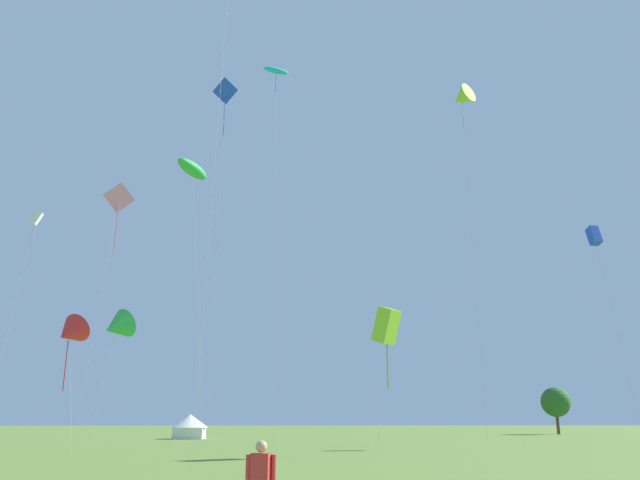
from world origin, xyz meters
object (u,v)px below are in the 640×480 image
object	(u,v)px
kite_lime_box	(386,326)
kite_pink_diamond	(119,202)
kite_cyan_parafoil	(276,72)
kite_white_box	(36,219)
kite_green_delta	(116,327)
tree_distant_right	(556,402)
festival_tent_left	(190,425)
kite_lime_delta	(462,98)
kite_green_parafoil	(192,169)
kite_red_delta	(69,333)
kite_blue_box	(594,236)
kite_blue_diamond	(225,97)

from	to	relation	value
kite_lime_box	kite_pink_diamond	world-z (taller)	kite_pink_diamond
kite_cyan_parafoil	kite_white_box	distance (m)	28.86
kite_pink_diamond	kite_lime_box	bearing A→B (deg)	-34.67
kite_green_delta	tree_distant_right	bearing A→B (deg)	31.26
kite_white_box	festival_tent_left	size ratio (longest dim) A/B	5.73
kite_pink_diamond	tree_distant_right	distance (m)	65.49
tree_distant_right	kite_lime_delta	bearing A→B (deg)	-121.83
kite_lime_delta	tree_distant_right	bearing A→B (deg)	58.17
kite_pink_diamond	kite_lime_delta	bearing A→B (deg)	7.24
kite_green_delta	tree_distant_right	world-z (taller)	kite_green_delta
kite_lime_box	kite_cyan_parafoil	world-z (taller)	kite_cyan_parafoil
kite_pink_diamond	kite_white_box	bearing A→B (deg)	141.19
kite_cyan_parafoil	tree_distant_right	bearing A→B (deg)	38.95
kite_green_parafoil	kite_lime_delta	bearing A→B (deg)	34.21
kite_red_delta	kite_white_box	size ratio (longest dim) A/B	0.42
kite_lime_box	kite_cyan_parafoil	size ratio (longest dim) A/B	0.24
kite_blue_box	kite_pink_diamond	distance (m)	42.40
kite_green_delta	festival_tent_left	bearing A→B (deg)	70.92
kite_blue_diamond	kite_lime_box	distance (m)	28.24
kite_lime_box	kite_red_delta	distance (m)	23.46
kite_blue_diamond	tree_distant_right	xyz separation A→B (m)	(43.08, 38.16, -25.58)
kite_green_delta	kite_red_delta	bearing A→B (deg)	-91.63
kite_lime_delta	tree_distant_right	distance (m)	47.54
kite_green_parafoil	kite_red_delta	bearing A→B (deg)	149.78
kite_pink_diamond	kite_red_delta	bearing A→B (deg)	-94.78
kite_cyan_parafoil	festival_tent_left	size ratio (longest dim) A/B	9.45
kite_red_delta	kite_pink_diamond	size ratio (longest dim) A/B	0.43
kite_green_delta	kite_lime_delta	distance (m)	40.87
kite_lime_delta	kite_white_box	bearing A→B (deg)	174.14
kite_blue_diamond	tree_distant_right	distance (m)	62.98
kite_green_delta	kite_pink_diamond	distance (m)	11.27
kite_cyan_parafoil	tree_distant_right	size ratio (longest dim) A/B	5.86
kite_pink_diamond	kite_lime_delta	size ratio (longest dim) A/B	0.64
kite_white_box	kite_lime_delta	world-z (taller)	kite_lime_delta
kite_red_delta	kite_green_parafoil	size ratio (longest dim) A/B	0.49
kite_cyan_parafoil	festival_tent_left	world-z (taller)	kite_cyan_parafoil
kite_green_parafoil	kite_white_box	distance (m)	28.64
kite_white_box	festival_tent_left	distance (m)	27.03
kite_green_parafoil	festival_tent_left	world-z (taller)	kite_green_parafoil
kite_blue_box	kite_lime_box	world-z (taller)	kite_blue_box
kite_lime_delta	tree_distant_right	world-z (taller)	kite_lime_delta
kite_green_delta	festival_tent_left	xyz separation A→B (m)	(4.84, 14.01, -8.64)
kite_red_delta	kite_lime_delta	size ratio (longest dim) A/B	0.27
kite_cyan_parafoil	kite_pink_diamond	bearing A→B (deg)	-162.36
tree_distant_right	kite_pink_diamond	bearing A→B (deg)	-145.74
kite_blue_diamond	festival_tent_left	size ratio (longest dim) A/B	8.04
kite_green_parafoil	kite_blue_box	bearing A→B (deg)	18.50
kite_green_delta	kite_white_box	size ratio (longest dim) A/B	0.52
kite_green_delta	kite_green_parafoil	size ratio (longest dim) A/B	0.61
kite_blue_diamond	kite_lime_box	bearing A→B (deg)	-45.51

